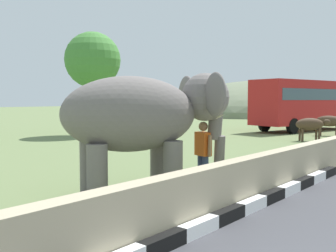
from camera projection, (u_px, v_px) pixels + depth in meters
barrier_parapet at (217, 191)px, 7.31m from camera, size 28.00×0.36×1.00m
elephant at (146, 115)px, 8.97m from camera, size 3.96×3.41×2.84m
person_handler at (203, 151)px, 9.72m from camera, size 0.35×0.63×1.66m
bus_red at (305, 101)px, 27.80m from camera, size 9.29×4.56×3.50m
cow_near at (310, 125)px, 20.81m from camera, size 1.61×1.66×1.23m
cow_mid at (329, 121)px, 23.83m from camera, size 1.05×1.92×1.23m
tree_distant at (93, 60)px, 24.05m from camera, size 3.41×3.41×6.32m
hill_east at (277, 113)px, 62.56m from camera, size 42.32×33.86×10.54m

